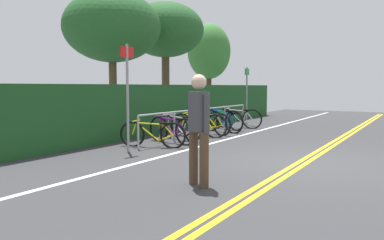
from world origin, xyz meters
The scene contains 20 objects.
ground_plane centered at (0.00, 0.00, -0.03)m, with size 34.28×11.62×0.05m, color #353538.
centre_line_yellow_inner centered at (0.00, -0.08, 0.00)m, with size 30.85×0.10×0.00m, color gold.
centre_line_yellow_outer centered at (0.00, 0.08, 0.00)m, with size 30.85×0.10×0.00m, color gold.
bike_lane_stripe_white centered at (0.00, 2.75, 0.00)m, with size 30.85×0.12×0.00m, color white.
bike_rack centered at (2.56, 3.79, 0.62)m, with size 6.22×0.05×0.83m.
bicycle_0 centered at (-0.07, 3.71, 0.32)m, with size 0.61×1.67×0.69m.
bicycle_1 centered at (0.76, 3.69, 0.35)m, with size 0.52×1.70×0.74m.
bicycle_2 centered at (1.41, 3.87, 0.34)m, with size 0.62×1.73×0.74m.
bicycle_3 centered at (2.20, 3.70, 0.35)m, with size 0.57×1.71×0.74m.
bicycle_4 centered at (3.00, 3.78, 0.34)m, with size 0.55×1.72×0.72m.
bicycle_5 centered at (3.73, 3.70, 0.37)m, with size 0.60×1.75×0.79m.
bicycle_6 centered at (4.48, 3.93, 0.32)m, with size 0.62×1.58×0.68m.
bicycle_7 centered at (5.09, 3.71, 0.35)m, with size 0.49×1.69×0.74m.
pedestrian centered at (-2.74, 0.86, 0.96)m, with size 0.32×0.45×1.67m.
sign_post_near centered at (-0.93, 3.75, 1.46)m, with size 0.36×0.10×2.44m.
sign_post_far centered at (6.34, 3.94, 1.35)m, with size 0.36×0.06×2.23m.
hedge_backdrop centered at (4.06, 5.45, 0.77)m, with size 15.17×0.81×1.55m, color #1C4C21.
tree_mid centered at (2.26, 7.09, 3.46)m, with size 3.26×3.26×4.65m.
tree_far_right centered at (5.16, 6.93, 3.69)m, with size 3.05×3.05×4.80m.
tree_extra centered at (10.01, 7.59, 3.26)m, with size 2.20×2.20×4.68m.
Camera 1 is at (-7.73, -2.01, 1.49)m, focal length 36.49 mm.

